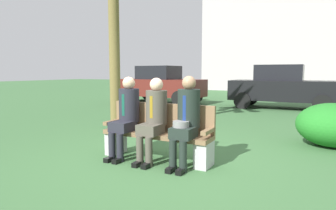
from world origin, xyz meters
TOP-DOWN VIEW (x-y plane):
  - ground_plane at (0.00, 0.00)m, footprint 80.00×80.00m
  - park_bench at (-0.21, 0.05)m, footprint 1.82×0.44m
  - seated_man_left at (-0.75, -0.07)m, footprint 0.34×0.72m
  - seated_man_middle at (-0.22, -0.07)m, footprint 0.34×0.72m
  - seated_man_right at (0.33, -0.08)m, footprint 0.34×0.72m
  - shrub_near_bench at (2.34, 2.26)m, footprint 1.33×1.22m
  - parked_car_near at (-4.39, 7.79)m, footprint 4.02×1.99m
  - parked_car_far at (0.78, 8.05)m, footprint 3.91×1.73m
  - building_backdrop at (0.09, 21.10)m, footprint 13.28×6.84m

SIDE VIEW (x-z plane):
  - ground_plane at x=0.00m, z-range 0.00..0.00m
  - shrub_near_bench at x=2.34m, z-range 0.00..0.83m
  - park_bench at x=-0.21m, z-range -0.03..0.87m
  - seated_man_middle at x=-0.22m, z-range 0.08..1.40m
  - seated_man_left at x=-0.75m, z-range 0.08..1.41m
  - seated_man_right at x=0.33m, z-range 0.07..1.43m
  - parked_car_near at x=-4.39m, z-range 0.00..1.68m
  - parked_car_far at x=0.78m, z-range 0.00..1.68m
  - building_backdrop at x=0.09m, z-range 0.02..12.51m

